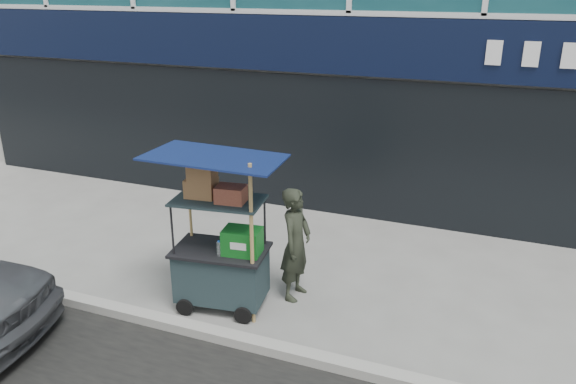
% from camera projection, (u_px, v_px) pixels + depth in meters
% --- Properties ---
extents(ground, '(80.00, 80.00, 0.00)m').
position_uv_depth(ground, '(248.00, 335.00, 6.53)').
color(ground, slate).
rests_on(ground, ground).
extents(curb, '(80.00, 0.18, 0.12)m').
position_uv_depth(curb, '(240.00, 340.00, 6.34)').
color(curb, '#989890').
rests_on(curb, ground).
extents(vendor_cart, '(1.65, 1.26, 2.06)m').
position_uv_depth(vendor_cart, '(222.00, 254.00, 6.88)').
color(vendor_cart, '#1C2D30').
rests_on(vendor_cart, ground).
extents(vendor_man, '(0.39, 0.57, 1.49)m').
position_uv_depth(vendor_man, '(296.00, 244.00, 7.10)').
color(vendor_man, '#252A1F').
rests_on(vendor_man, ground).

